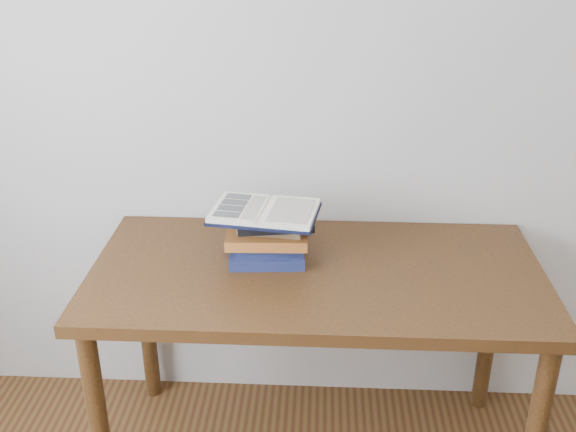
{
  "coord_description": "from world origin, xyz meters",
  "views": [
    {
      "loc": [
        -0.01,
        -0.49,
        1.83
      ],
      "look_at": [
        -0.11,
        1.4,
        0.94
      ],
      "focal_mm": 42.0,
      "sensor_mm": 36.0,
      "label": 1
    }
  ],
  "objects": [
    {
      "name": "room_shell",
      "position": [
        -0.08,
        0.01,
        1.63
      ],
      "size": [
        3.54,
        3.54,
        2.62
      ],
      "color": "#BAB7B0",
      "rests_on": "ground"
    },
    {
      "name": "desk",
      "position": [
        -0.01,
        1.38,
        0.67
      ],
      "size": [
        1.44,
        0.72,
        0.77
      ],
      "color": "#4B2F12",
      "rests_on": "ground"
    },
    {
      "name": "book_stack",
      "position": [
        -0.17,
        1.44,
        0.85
      ],
      "size": [
        0.29,
        0.21,
        0.16
      ],
      "color": "navy",
      "rests_on": "desk"
    },
    {
      "name": "open_book",
      "position": [
        -0.18,
        1.44,
        0.94
      ],
      "size": [
        0.36,
        0.27,
        0.03
      ],
      "rotation": [
        0.0,
        0.0,
        -0.14
      ],
      "color": "black",
      "rests_on": "book_stack"
    }
  ]
}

